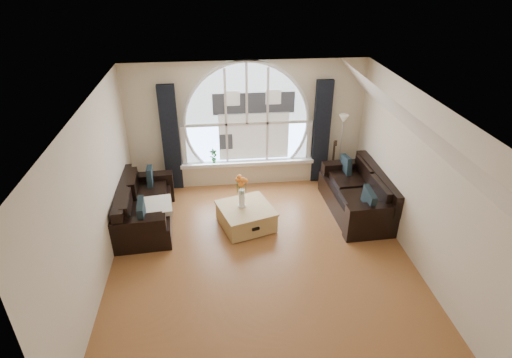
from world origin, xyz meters
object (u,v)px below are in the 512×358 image
Objects in this scene: sofa_left at (145,205)px; floor_lamp at (340,150)px; sofa_right at (357,194)px; guitar at (332,161)px; potted_plant at (214,156)px; coffee_chest at (246,216)px; vase_flowers at (242,188)px.

sofa_left is 1.16× the size of floor_lamp.
guitar is (-0.18, 1.23, 0.13)m from sofa_right.
coffee_chest is at bearing -71.59° from potted_plant.
guitar is 2.60m from potted_plant.
coffee_chest is 0.58× the size of floor_lamp.
sofa_left is at bearing 177.32° from sofa_right.
floor_lamp reaches higher than coffee_chest.
vase_flowers is at bearing -130.79° from guitar.
guitar is (-0.14, 0.05, -0.27)m from floor_lamp.
vase_flowers is 1.69m from potted_plant.
vase_flowers is at bearing -176.68° from sofa_right.
sofa_right is at bearing -4.30° from sofa_left.
guitar is at bearing 13.23° from sofa_left.
coffee_chest is at bearing -13.07° from sofa_left.
vase_flowers is 0.44× the size of floor_lamp.
sofa_right is at bearing -67.44° from guitar.
coffee_chest is 2.56m from guitar.
guitar is (2.04, 1.51, 0.30)m from coffee_chest.
guitar is at bearing 34.76° from vase_flowers.
floor_lamp is at bearing -7.00° from guitar.
vase_flowers is (1.80, -0.25, 0.41)m from sofa_left.
floor_lamp is (4.05, 1.16, 0.40)m from sofa_left.
floor_lamp is at bearing 11.99° from sofa_left.
sofa_right is 2.24m from coffee_chest.
vase_flowers reaches higher than potted_plant.
potted_plant reaches higher than sofa_right.
vase_flowers is 2.65m from floor_lamp.
vase_flowers is 2.25× the size of potted_plant.
potted_plant is at bearing -168.91° from guitar.
sofa_left is 1.90m from coffee_chest.
sofa_left reaches higher than coffee_chest.
coffee_chest is at bearing -175.26° from sofa_right.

